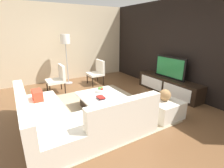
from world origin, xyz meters
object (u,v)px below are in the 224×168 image
object	(u,v)px
television	(170,67)
decorative_ball	(165,95)
coffee_table	(101,101)
floor_lamp	(65,42)
accent_chair_far	(97,71)
book_stack	(101,98)
fruit_bowl	(101,90)
sectional_couch	(71,119)
media_console	(168,86)
ottoman	(164,109)
accent_chair_near	(58,77)

from	to	relation	value
television	decorative_ball	bearing A→B (deg)	-51.72
television	coffee_table	bearing A→B (deg)	-92.49
floor_lamp	accent_chair_far	distance (m)	1.48
book_stack	coffee_table	bearing A→B (deg)	151.75
floor_lamp	book_stack	world-z (taller)	floor_lamp
fruit_bowl	decorative_ball	world-z (taller)	decorative_ball
television	sectional_couch	size ratio (longest dim) A/B	0.47
media_console	ottoman	distance (m)	1.60
sectional_couch	accent_chair_far	bearing A→B (deg)	144.01
accent_chair_far	sectional_couch	bearing A→B (deg)	-29.10
media_console	television	size ratio (longest dim) A/B	1.98
decorative_ball	floor_lamp	bearing A→B (deg)	-162.98
media_console	book_stack	size ratio (longest dim) A/B	10.15
media_console	ottoman	world-z (taller)	media_console
accent_chair_near	accent_chair_far	world-z (taller)	same
ottoman	fruit_bowl	bearing A→B (deg)	-143.46
coffee_table	fruit_bowl	bearing A→B (deg)	151.39
accent_chair_near	coffee_table	bearing A→B (deg)	28.19
coffee_table	book_stack	size ratio (longest dim) A/B	4.99
sectional_couch	ottoman	world-z (taller)	sectional_couch
accent_chair_far	decorative_ball	bearing A→B (deg)	10.73
book_stack	accent_chair_far	bearing A→B (deg)	155.68
sectional_couch	fruit_bowl	xyz separation A→B (m)	(-0.78, 1.08, 0.15)
accent_chair_near	ottoman	bearing A→B (deg)	39.39
accent_chair_near	television	bearing A→B (deg)	66.73
sectional_couch	ottoman	size ratio (longest dim) A/B	3.31
coffee_table	decorative_ball	bearing A→B (deg)	43.73
accent_chair_near	fruit_bowl	xyz separation A→B (m)	(1.58, 0.70, -0.06)
coffee_table	decorative_ball	distance (m)	1.54
coffee_table	fruit_bowl	xyz separation A→B (m)	(-0.18, 0.10, 0.23)
sectional_couch	decorative_ball	xyz separation A→B (m)	(0.49, 2.02, 0.25)
accent_chair_far	television	bearing A→B (deg)	42.88
media_console	coffee_table	size ratio (longest dim) A/B	2.03
decorative_ball	fruit_bowl	bearing A→B (deg)	-143.46
coffee_table	accent_chair_far	xyz separation A→B (m)	(-1.90, 0.84, 0.29)
sectional_couch	decorative_ball	size ratio (longest dim) A/B	8.72
media_console	floor_lamp	xyz separation A→B (m)	(-2.61, -2.36, 1.25)
book_stack	television	bearing A→B (deg)	92.84
floor_lamp	sectional_couch	bearing A→B (deg)	-16.39
fruit_bowl	accent_chair_far	world-z (taller)	accent_chair_far
ottoman	decorative_ball	size ratio (longest dim) A/B	2.63
decorative_ball	media_console	bearing A→B (deg)	128.29
ottoman	media_console	bearing A→B (deg)	128.29
sectional_couch	floor_lamp	xyz separation A→B (m)	(-3.11, 0.92, 1.22)
television	coffee_table	distance (m)	2.38
coffee_table	decorative_ball	size ratio (longest dim) A/B	4.04
decorative_ball	book_stack	world-z (taller)	decorative_ball
accent_chair_near	ottoman	xyz separation A→B (m)	(2.85, 1.64, -0.29)
ottoman	sectional_couch	bearing A→B (deg)	-103.65
ottoman	book_stack	xyz separation A→B (m)	(-0.87, -1.16, 0.21)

